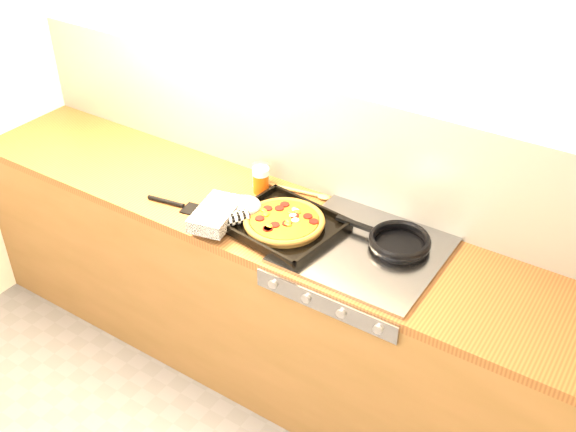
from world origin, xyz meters
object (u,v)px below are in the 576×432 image
Objects in this scene: frying_pan at (398,241)px; juice_glass at (261,180)px; pizza_on_tray at (266,219)px; tomato_can at (261,175)px.

juice_glass is at bearing 175.90° from frying_pan.
pizza_on_tray is at bearing -50.42° from juice_glass.
juice_glass reaches higher than frying_pan.
juice_glass is at bearing -53.46° from tomato_can.
juice_glass is (0.03, -0.05, 0.01)m from tomato_can.
juice_glass reaches higher than pizza_on_tray.
tomato_can is 0.89× the size of juice_glass.
tomato_can is at bearing 129.07° from pizza_on_tray.
tomato_can is (-0.73, 0.10, 0.02)m from frying_pan.
frying_pan is 3.32× the size of juice_glass.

